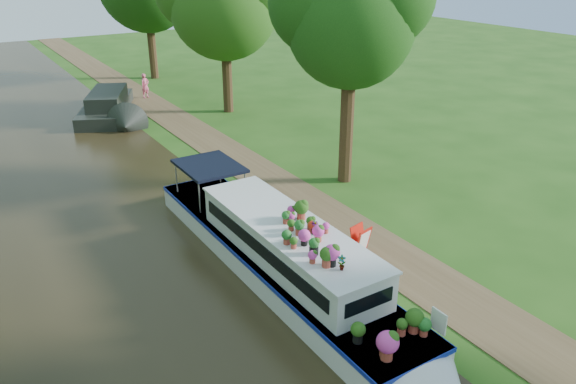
{
  "coord_description": "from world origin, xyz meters",
  "views": [
    {
      "loc": [
        -9.56,
        -13.87,
        8.87
      ],
      "look_at": [
        -0.39,
        0.7,
        1.3
      ],
      "focal_mm": 35.0,
      "sensor_mm": 36.0,
      "label": 1
    }
  ],
  "objects": [
    {
      "name": "second_boat",
      "position": [
        -1.75,
        17.57,
        0.6
      ],
      "size": [
        4.84,
        8.2,
        1.48
      ],
      "rotation": [
        0.0,
        0.0,
        -0.43
      ],
      "color": "black",
      "rests_on": "canal_water"
    },
    {
      "name": "verge_plant",
      "position": [
        -0.12,
        4.24,
        0.21
      ],
      "size": [
        0.46,
        0.42,
        0.43
      ],
      "primitive_type": "imported",
      "rotation": [
        0.0,
        0.0,
        -0.26
      ],
      "color": "#30601C",
      "rests_on": "ground"
    },
    {
      "name": "tree_near_overhang",
      "position": [
        3.79,
        3.06,
        6.6
      ],
      "size": [
        5.52,
        5.28,
        8.99
      ],
      "color": "#301F10",
      "rests_on": "ground"
    },
    {
      "name": "sandwich_board",
      "position": [
        0.45,
        -2.18,
        0.47
      ],
      "size": [
        0.64,
        0.61,
        0.97
      ],
      "rotation": [
        0.0,
        0.0,
        0.24
      ],
      "color": "red",
      "rests_on": "towpath"
    },
    {
      "name": "canal_water",
      "position": [
        -6.0,
        0.0,
        0.01
      ],
      "size": [
        10.0,
        100.0,
        0.02
      ],
      "primitive_type": "cube",
      "color": "black",
      "rests_on": "ground"
    },
    {
      "name": "pedestrian_pink",
      "position": [
        1.47,
        20.62,
        0.79
      ],
      "size": [
        0.64,
        0.52,
        1.52
      ],
      "primitive_type": "imported",
      "rotation": [
        0.0,
        0.0,
        0.33
      ],
      "color": "#D1568B",
      "rests_on": "towpath"
    },
    {
      "name": "plant_boat",
      "position": [
        -2.25,
        -2.3,
        0.85
      ],
      "size": [
        2.29,
        13.52,
        2.25
      ],
      "color": "silver",
      "rests_on": "canal_water"
    },
    {
      "name": "towpath",
      "position": [
        1.2,
        0.0,
        0.01
      ],
      "size": [
        2.2,
        100.0,
        0.03
      ],
      "primitive_type": "cube",
      "color": "#503D25",
      "rests_on": "ground"
    },
    {
      "name": "ground",
      "position": [
        0.0,
        0.0,
        0.0
      ],
      "size": [
        100.0,
        100.0,
        0.0
      ],
      "primitive_type": "plane",
      "color": "#204912",
      "rests_on": "ground"
    }
  ]
}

